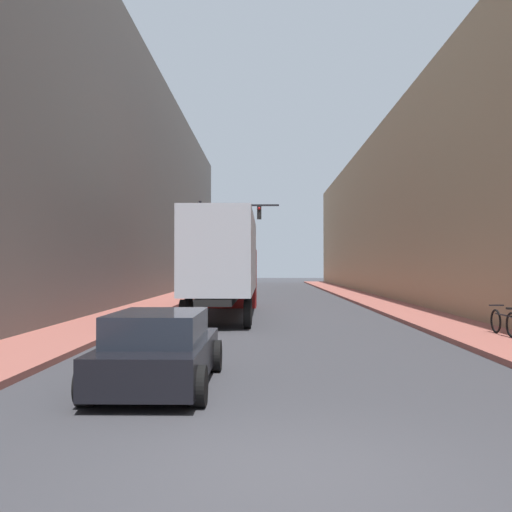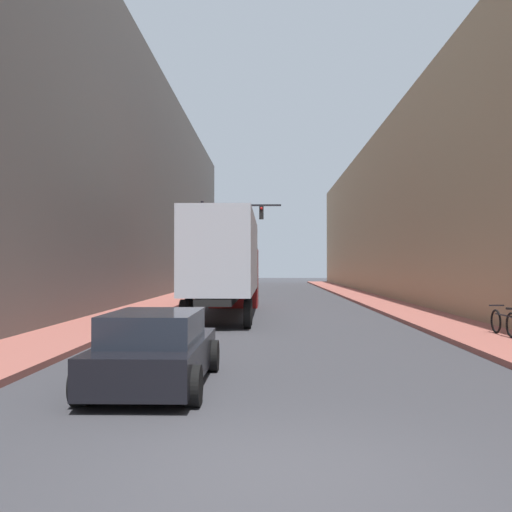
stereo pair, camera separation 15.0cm
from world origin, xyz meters
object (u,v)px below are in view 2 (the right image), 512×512
(traffic_signal_gantry, at_px, (223,229))
(parked_bicycle, at_px, (504,322))
(sedan_car, at_px, (156,350))
(semi_truck, at_px, (227,262))

(traffic_signal_gantry, height_order, parked_bicycle, traffic_signal_gantry)
(parked_bicycle, bearing_deg, sedan_car, -143.85)
(sedan_car, bearing_deg, traffic_signal_gantry, 92.29)
(sedan_car, xyz_separation_m, parked_bicycle, (8.81, 6.44, -0.11))
(parked_bicycle, bearing_deg, traffic_signal_gantry, 114.15)
(traffic_signal_gantry, bearing_deg, semi_truck, -84.49)
(semi_truck, relative_size, sedan_car, 3.14)
(traffic_signal_gantry, distance_m, parked_bicycle, 24.70)
(traffic_signal_gantry, bearing_deg, sedan_car, -87.71)
(semi_truck, height_order, parked_bicycle, semi_truck)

